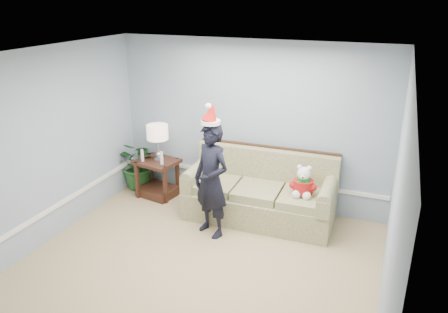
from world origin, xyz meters
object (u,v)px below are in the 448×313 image
houseplant (140,164)px  table_lamp (157,134)px  side_table (158,182)px  teddy_bear (303,185)px  man (211,181)px  sofa (260,195)px

houseplant → table_lamp: bearing=-19.6°
side_table → teddy_bear: 2.63m
man → table_lamp: bearing=171.7°
table_lamp → teddy_bear: table_lamp is taller
man → teddy_bear: 1.34m
table_lamp → houseplant: (-0.51, 0.18, -0.68)m
sofa → teddy_bear: size_ratio=4.81×
sofa → man: bearing=-125.3°
side_table → table_lamp: table_lamp is taller
sofa → teddy_bear: 0.79m
houseplant → teddy_bear: size_ratio=1.92×
side_table → teddy_bear: (2.57, -0.23, 0.47)m
sofa → man: 1.02m
houseplant → man: (1.84, -1.00, 0.39)m
side_table → man: 1.72m
side_table → table_lamp: 0.89m
side_table → man: (1.38, -0.83, 0.59)m
teddy_bear → man: bearing=-157.0°
houseplant → man: bearing=-28.6°
sofa → houseplant: bearing=172.5°
sofa → side_table: bearing=176.3°
teddy_bear → sofa: bearing=163.9°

